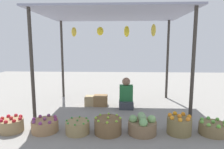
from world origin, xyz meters
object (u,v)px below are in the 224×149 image
(basket_cabbages, at_px, (142,126))
(basket_green_apples, at_px, (213,128))
(basket_red_apples, at_px, (12,125))
(basket_limes, at_px, (108,126))
(basket_oranges, at_px, (179,125))
(basket_purple_onions, at_px, (45,125))
(wooden_crate_near_vendor, at_px, (101,100))
(basket_green_chilies, at_px, (78,127))
(vendor_person, at_px, (126,96))
(wooden_crate_stacked_rear, at_px, (93,101))

(basket_cabbages, bearing_deg, basket_green_apples, 1.21)
(basket_red_apples, height_order, basket_limes, basket_limes)
(basket_cabbages, relative_size, basket_oranges, 1.19)
(basket_purple_onions, bearing_deg, basket_limes, -1.45)
(wooden_crate_near_vendor, bearing_deg, basket_green_chilies, -98.42)
(basket_red_apples, relative_size, basket_green_chilies, 0.97)
(basket_limes, bearing_deg, basket_oranges, 1.97)
(vendor_person, bearing_deg, basket_green_chilies, -120.48)
(basket_limes, xyz_separation_m, wooden_crate_stacked_rear, (-0.50, 1.70, -0.02))
(basket_green_chilies, relative_size, basket_green_apples, 0.90)
(wooden_crate_near_vendor, bearing_deg, basket_green_apples, -36.69)
(basket_red_apples, height_order, basket_green_apples, basket_red_apples)
(wooden_crate_near_vendor, distance_m, wooden_crate_stacked_rear, 0.20)
(basket_green_chilies, xyz_separation_m, basket_green_apples, (2.45, 0.07, -0.00))
(basket_red_apples, distance_m, basket_oranges, 3.09)
(vendor_person, relative_size, basket_green_chilies, 1.80)
(vendor_person, height_order, wooden_crate_near_vendor, vendor_person)
(vendor_person, distance_m, basket_limes, 1.60)
(basket_red_apples, bearing_deg, basket_oranges, 0.89)
(basket_red_apples, distance_m, wooden_crate_near_vendor, 2.25)
(wooden_crate_near_vendor, xyz_separation_m, wooden_crate_stacked_rear, (-0.20, 0.02, -0.01))
(basket_purple_onions, bearing_deg, basket_oranges, 0.33)
(basket_red_apples, distance_m, basket_purple_onions, 0.62)
(wooden_crate_near_vendor, bearing_deg, basket_oranges, -45.81)
(basket_red_apples, distance_m, basket_green_apples, 3.69)
(basket_green_apples, bearing_deg, basket_oranges, -179.75)
(basket_purple_onions, bearing_deg, wooden_crate_near_vendor, 62.11)
(basket_oranges, bearing_deg, vendor_person, 121.38)
(basket_purple_onions, bearing_deg, basket_cabbages, -0.32)
(basket_red_apples, distance_m, wooden_crate_stacked_rear, 2.14)
(basket_red_apples, relative_size, wooden_crate_stacked_rear, 0.95)
(basket_green_chilies, xyz_separation_m, basket_limes, (0.56, 0.02, 0.03))
(vendor_person, distance_m, basket_green_chilies, 1.83)
(basket_purple_onions, bearing_deg, wooden_crate_stacked_rear, 67.89)
(basket_limes, distance_m, basket_cabbages, 0.62)
(vendor_person, distance_m, basket_cabbages, 1.56)
(vendor_person, bearing_deg, wooden_crate_near_vendor, 169.03)
(basket_purple_onions, xyz_separation_m, wooden_crate_stacked_rear, (0.68, 1.67, 0.01))
(vendor_person, bearing_deg, basket_purple_onions, -135.48)
(basket_purple_onions, xyz_separation_m, wooden_crate_near_vendor, (0.87, 1.65, 0.02))
(vendor_person, xyz_separation_m, basket_red_apples, (-2.17, -1.56, -0.17))
(wooden_crate_near_vendor, bearing_deg, basket_limes, -79.79)
(basket_red_apples, bearing_deg, basket_purple_onions, 3.12)
(basket_green_chilies, distance_m, wooden_crate_stacked_rear, 1.72)
(basket_limes, bearing_deg, basket_green_chilies, -177.93)
(basket_purple_onions, bearing_deg, basket_green_chilies, -4.58)
(basket_red_apples, height_order, basket_green_chilies, basket_red_apples)
(basket_green_chilies, distance_m, wooden_crate_near_vendor, 1.72)
(basket_purple_onions, distance_m, wooden_crate_stacked_rear, 1.80)
(basket_purple_onions, distance_m, basket_oranges, 2.47)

